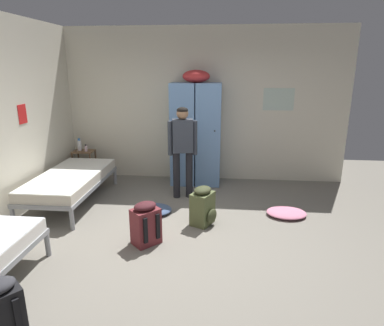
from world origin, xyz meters
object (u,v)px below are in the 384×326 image
Objects in this scene: bed_left_rear at (70,180)px; backpack_olive at (203,207)px; clothes_pile_pink at (286,213)px; person_traveler at (183,144)px; lotion_bottle at (86,148)px; locker_bank at (196,132)px; backpack_black at (0,312)px; water_bottle at (79,145)px; backpack_maroon at (145,224)px; clothes_pile_denim at (154,210)px; shelf_unit at (85,162)px.

backpack_olive is (2.17, -0.57, -0.12)m from bed_left_rear.
person_traveler is at bearing 160.25° from clothes_pile_pink.
person_traveler is 11.16× the size of lotion_bottle.
locker_bank reaches higher than backpack_black.
water_bottle is at bearing 159.87° from person_traveler.
person_traveler is 2.75× the size of backpack_maroon.
backpack_black is 2.64m from clothes_pile_denim.
lotion_bottle is at bearing -178.57° from locker_bank.
locker_bank is 3.76× the size of backpack_olive.
water_bottle reaches higher than backpack_olive.
lotion_bottle is 4.03m from backpack_black.
shelf_unit is 4.06m from backpack_black.
bed_left_rear is 3.60× the size of clothes_pile_denim.
locker_bank is 1.78m from clothes_pile_denim.
locker_bank is at bearing 1.43° from lotion_bottle.
locker_bank is 3.57× the size of clothes_pile_pink.
shelf_unit is 3.88m from clothes_pile_pink.
backpack_black reaches higher than clothes_pile_pink.
water_bottle is 0.43× the size of backpack_maroon.
bed_left_rear is at bearing -148.74° from locker_bank.
shelf_unit is 2.97m from backpack_olive.
water_bottle is 0.43× the size of backpack_black.
person_traveler is (1.76, 0.40, 0.53)m from bed_left_rear.
person_traveler is 3.44m from backpack_black.
clothes_pile_pink is (1.21, 0.39, -0.22)m from backpack_olive.
backpack_black is at bearing -108.38° from person_traveler.
bed_left_rear is at bearing 165.21° from backpack_olive.
shelf_unit is 0.30× the size of bed_left_rear.
water_bottle is at bearing 105.75° from bed_left_rear.
shelf_unit is 1.04× the size of backpack_black.
person_traveler is 2.75× the size of backpack_olive.
backpack_black is (0.70, -2.80, -0.12)m from bed_left_rear.
lotion_bottle is 2.85m from backpack_maroon.
bed_left_rear is 3.40m from clothes_pile_pink.
backpack_maroon is 1.04× the size of clothes_pile_denim.
clothes_pile_denim is at bearing -177.35° from clothes_pile_pink.
backpack_black is 1.81m from backpack_maroon.
backpack_maroon reaches higher than bed_left_rear.
water_bottle is at bearing 179.80° from locker_bank.
person_traveler is 2.24m from water_bottle.
shelf_unit is at bearing -14.04° from water_bottle.
backpack_olive is 0.90m from backpack_maroon.
person_traveler is (-0.15, -0.76, -0.06)m from locker_bank.
bed_left_rear is 1.47m from clothes_pile_denim.
backpack_maroon is at bearing -138.54° from backpack_olive.
person_traveler is 1.15m from clothes_pile_denim.
shelf_unit is at bearing 159.91° from clothes_pile_pink.
bed_left_rear is 2.24m from backpack_olive.
backpack_black is at bearing -75.48° from water_bottle.
locker_bank is 0.78m from person_traveler.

